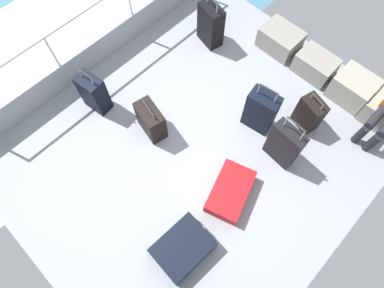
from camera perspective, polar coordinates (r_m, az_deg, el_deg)
ground_plane at (r=4.65m, az=1.66°, el=0.08°), size 4.40×5.20×0.06m
gunwale_port at (r=5.46m, az=-15.68°, el=15.81°), size 0.06×5.20×0.45m
railing_port at (r=5.07m, az=-17.32°, el=19.85°), size 0.04×4.20×1.02m
sea_wake at (r=6.82m, az=-22.20°, el=18.43°), size 12.00×12.00×0.01m
cargo_crate_0 at (r=5.64m, az=15.27°, el=17.33°), size 0.65×0.47×0.36m
cargo_crate_1 at (r=5.48m, az=20.90°, el=12.84°), size 0.62×0.42×0.34m
cargo_crate_2 at (r=5.39m, az=26.44°, el=8.82°), size 0.60×0.48×0.42m
suitcase_0 at (r=4.81m, az=19.90°, el=5.05°), size 0.39×0.31×0.65m
suitcase_1 at (r=4.10m, az=-1.63°, el=-17.82°), size 0.55×0.70×0.23m
suitcase_2 at (r=4.86m, az=-16.89°, el=8.55°), size 0.40×0.29×0.79m
suitcase_3 at (r=4.53m, az=-7.25°, el=4.12°), size 0.50×0.34×0.61m
suitcase_4 at (r=4.56m, az=11.99°, el=5.71°), size 0.45×0.31×0.88m
suitcase_5 at (r=5.45m, az=3.29°, el=20.22°), size 0.46×0.33×0.84m
suitcase_6 at (r=4.38m, az=15.90°, el=-0.11°), size 0.44×0.21×0.93m
suitcase_7 at (r=4.29m, az=6.76°, el=-8.30°), size 0.65×0.83×0.21m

